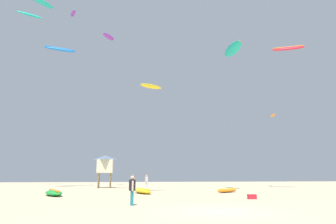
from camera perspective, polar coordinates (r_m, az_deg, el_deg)
The scene contains 18 objects.
ground_plane at distance 14.94m, azimuth 9.71°, elevation -17.87°, with size 120.00×120.00×0.00m, color #C6B28C.
person_foreground at distance 17.54m, azimuth -6.72°, elevation -13.94°, with size 0.36×0.53×1.61m.
person_midground at distance 38.98m, azimuth -4.05°, elevation -12.64°, with size 0.38×0.51×1.68m.
person_left at distance 37.93m, azimuth -6.55°, elevation -12.60°, with size 0.38×0.48×1.69m.
kite_grounded_near at distance 27.08m, azimuth -20.61°, elevation -13.96°, with size 2.57×4.21×0.48m.
kite_grounded_mid at distance 28.43m, azimuth -4.77°, elevation -14.53°, with size 2.02×3.98×0.50m.
kite_grounded_far at distance 30.63m, azimuth 11.00°, elevation -14.23°, with size 2.94×2.62×0.38m.
lifeguard_tower at distance 41.11m, azimuth -11.67°, elevation -9.49°, with size 2.30×2.30×4.15m.
cooler_box at distance 22.76m, azimuth 15.43°, elevation -15.04°, with size 0.56×0.36×0.32m, color red.
kite_aloft_0 at distance 42.45m, azimuth 21.58°, elevation 11.01°, with size 4.07×2.60×0.89m.
kite_aloft_1 at distance 44.07m, azimuth -22.73°, elevation 18.52°, with size 3.24×3.68×0.45m.
kite_aloft_2 at distance 48.68m, azimuth -17.32°, elevation 17.22°, with size 1.26×2.24×0.42m.
kite_aloft_3 at distance 46.57m, azimuth 19.05°, elevation -0.61°, with size 1.34×2.32×0.35m.
kite_aloft_4 at distance 50.06m, azimuth -11.07°, elevation 13.66°, with size 2.15×2.70×0.56m.
kite_aloft_5 at distance 46.52m, azimuth -19.57°, elevation 10.97°, with size 4.52×2.57×0.86m.
kite_aloft_7 at distance 31.06m, azimuth -3.19°, elevation 4.81°, with size 2.57×1.88×0.39m.
kite_aloft_8 at distance 37.00m, azimuth 12.01°, elevation 11.43°, with size 1.48×4.32×1.08m.
kite_aloft_9 at distance 56.96m, azimuth -24.43°, elevation 16.22°, with size 4.24×3.06×0.94m.
Camera 1 is at (-4.30, -14.21, 1.65)m, focal length 32.57 mm.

